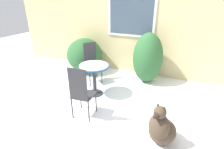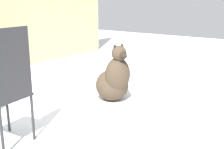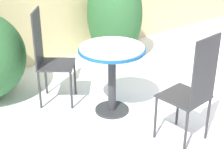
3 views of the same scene
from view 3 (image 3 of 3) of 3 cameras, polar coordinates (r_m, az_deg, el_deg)
The scene contains 5 objects.
ground_plane at distance 3.53m, azimuth 11.02°, elevation -7.55°, with size 16.00×16.00×0.00m, color white.
shrub_middle at distance 4.75m, azimuth 0.43°, elevation 9.91°, with size 0.74×0.78×1.29m.
patio_table at distance 3.38m, azimuth 0.00°, elevation 2.20°, with size 0.66×0.66×0.72m.
patio_chair_near_table at distance 3.66m, azimuth -10.57°, elevation 3.14°, with size 0.52×0.52×1.02m.
patio_chair_far_side at distance 2.98m, azimuth 13.27°, elevation -2.34°, with size 0.40×0.40×1.02m.
Camera 3 is at (-2.30, -1.93, 1.86)m, focal length 55.00 mm.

